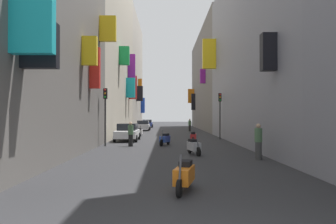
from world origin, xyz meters
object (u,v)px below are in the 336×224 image
parked_car_blue (147,123)px  scooter_white (140,132)px  parked_car_white (128,132)px  scooter_orange (184,175)px  scooter_red (193,137)px  parked_car_silver (143,125)px  pedestrian_near_left (258,141)px  pedestrian_crossing (131,134)px  scooter_silver (194,146)px  traffic_light_near_corner (105,107)px  scooter_blue (165,139)px  pedestrian_near_right (190,125)px  traffic_light_far_corner (220,108)px

parked_car_blue → scooter_white: parked_car_blue is taller
parked_car_white → scooter_orange: size_ratio=2.24×
parked_car_white → scooter_red: parked_car_white is taller
scooter_red → scooter_orange: same height
parked_car_silver → scooter_white: bearing=-87.4°
scooter_white → scooter_orange: same height
parked_car_silver → scooter_red: 20.51m
parked_car_silver → pedestrian_near_left: (7.81, -29.43, 0.14)m
parked_car_white → pedestrian_crossing: pedestrian_crossing is taller
parked_car_silver → scooter_silver: (4.76, -27.50, -0.29)m
parked_car_blue → traffic_light_near_corner: bearing=-91.7°
pedestrian_near_left → traffic_light_near_corner: bearing=142.9°
parked_car_white → scooter_white: (0.62, 5.54, -0.31)m
scooter_white → scooter_red: bearing=-56.7°
scooter_orange → scooter_blue: bearing=92.5°
parked_car_blue → pedestrian_near_right: pedestrian_near_right is taller
parked_car_white → traffic_light_near_corner: bearing=-101.8°
scooter_blue → pedestrian_crossing: (-2.40, -0.76, 0.40)m
parked_car_white → traffic_light_far_corner: (8.16, 1.39, 2.08)m
scooter_white → traffic_light_near_corner: 10.71m
parked_car_silver → traffic_light_near_corner: bearing=-92.7°
scooter_white → scooter_blue: same height
scooter_orange → pedestrian_crossing: size_ratio=1.13×
scooter_red → parked_car_silver: bearing=105.3°
scooter_white → pedestrian_crossing: pedestrian_crossing is taller
parked_car_silver → scooter_orange: bearing=-84.0°
parked_car_blue → scooter_blue: size_ratio=2.18×
scooter_blue → pedestrian_crossing: bearing=-162.4°
traffic_light_far_corner → scooter_white: bearing=151.2°
scooter_blue → parked_car_white: bearing=127.4°
parked_car_silver → scooter_orange: 36.14m
scooter_red → scooter_orange: (-1.66, -16.16, 0.00)m
scooter_blue → parked_car_silver: bearing=98.1°
scooter_red → pedestrian_crossing: pedestrian_crossing is taller
parked_car_white → scooter_red: size_ratio=2.43×
traffic_light_near_corner → traffic_light_far_corner: 11.05m
parked_car_silver → scooter_silver: size_ratio=2.23×
parked_car_blue → scooter_white: size_ratio=2.16×
pedestrian_crossing → traffic_light_far_corner: (7.34, 6.35, 1.99)m
parked_car_silver → traffic_light_far_corner: size_ratio=0.98×
pedestrian_crossing → traffic_light_near_corner: bearing=174.5°
parked_car_white → scooter_blue: 5.29m
parked_car_white → pedestrian_near_right: 16.98m
scooter_silver → pedestrian_near_left: (3.04, -1.92, 0.43)m
scooter_silver → scooter_orange: (-1.02, -8.44, 0.00)m
pedestrian_near_right → scooter_white: bearing=-120.1°
scooter_blue → traffic_light_far_corner: bearing=48.5°
pedestrian_crossing → scooter_orange: bearing=-77.1°
scooter_white → scooter_blue: (2.59, -9.74, 0.00)m
pedestrian_near_right → scooter_blue: bearing=-99.4°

